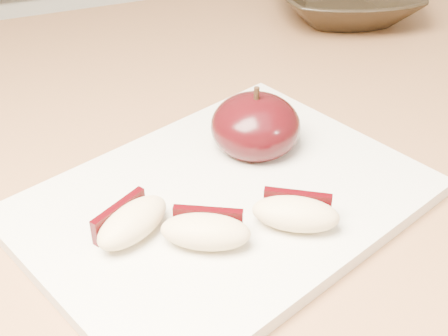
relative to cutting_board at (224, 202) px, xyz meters
name	(u,v)px	position (x,y,z in m)	size (l,w,h in m)	color
back_cabinet	(68,142)	(-0.04, 0.80, -0.43)	(2.40, 0.62, 0.94)	silver
cutting_board	(224,202)	(0.00, 0.00, 0.00)	(0.28, 0.21, 0.01)	silver
apple_half	(255,126)	(0.05, 0.05, 0.02)	(0.08, 0.08, 0.06)	black
apple_wedge_a	(131,221)	(-0.07, -0.02, 0.02)	(0.07, 0.06, 0.02)	beige
apple_wedge_b	(206,230)	(-0.03, -0.04, 0.02)	(0.07, 0.05, 0.02)	beige
apple_wedge_c	(296,213)	(0.03, -0.05, 0.02)	(0.07, 0.06, 0.02)	beige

